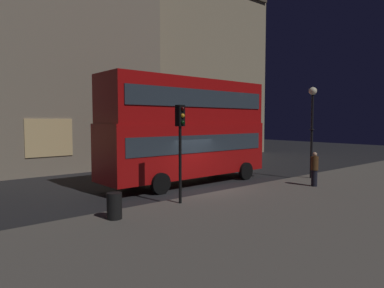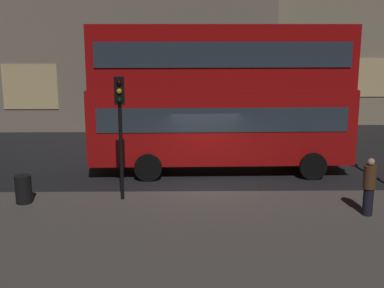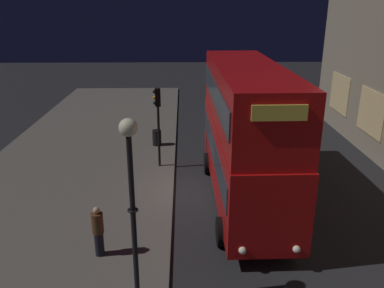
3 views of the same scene
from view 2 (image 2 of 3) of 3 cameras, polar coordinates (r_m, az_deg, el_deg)
name	(u,v)px [view 2 (image 2 of 3)]	position (r m, az deg, el deg)	size (l,w,h in m)	color
ground_plane	(206,186)	(18.61, 1.51, -4.66)	(80.00, 80.00, 0.00)	#232326
sidewalk_slab	(215,255)	(13.21, 2.56, -12.10)	(44.00, 9.72, 0.12)	#5B564F
double_decker_bus	(220,92)	(19.96, 3.12, 5.78)	(10.12, 3.00, 5.66)	#B20F0F
traffic_light_near_kerb	(120,113)	(16.37, -7.93, 3.45)	(0.35, 0.38, 3.96)	black
pedestrian	(369,186)	(16.16, 18.89, -4.41)	(0.38, 0.38, 1.75)	black
litter_bin	(23,189)	(17.30, -18.03, -4.75)	(0.52, 0.52, 0.90)	black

